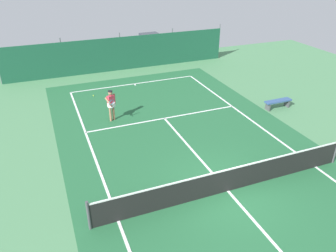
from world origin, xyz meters
name	(u,v)px	position (x,y,z in m)	size (l,w,h in m)	color
ground_plane	(228,191)	(0.00, 0.00, 0.00)	(36.00, 36.00, 0.00)	#4C8456
court_surface	(228,191)	(0.00, 0.00, 0.00)	(11.02, 26.60, 0.01)	#236038
tennis_net	(229,180)	(0.00, 0.00, 0.51)	(10.12, 0.10, 1.10)	black
back_fence	(120,59)	(0.00, 15.58, 0.67)	(16.30, 0.98, 2.70)	#195138
tennis_player	(111,103)	(-2.58, 7.20, 0.96)	(0.56, 0.83, 1.64)	#9E7051
tennis_ball_near_player	(93,96)	(-2.90, 10.81, 0.03)	(0.07, 0.07, 0.07)	#CCDB33
parked_car	(151,45)	(3.41, 18.16, 0.84)	(2.12, 4.25, 1.68)	silver
courtside_bench	(278,102)	(6.31, 5.25, 0.37)	(1.60, 0.40, 0.49)	#335184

